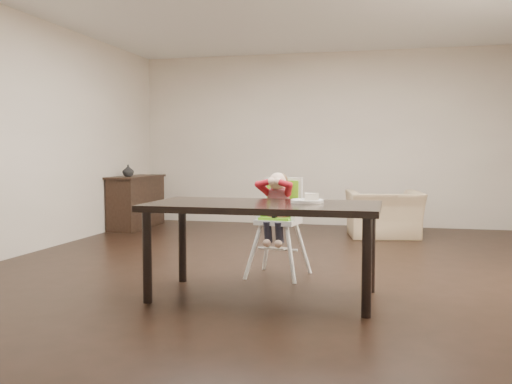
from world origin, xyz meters
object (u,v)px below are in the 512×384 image
Objects in this scene: dining_table at (263,213)px; armchair at (384,206)px; high_chair at (279,203)px; sideboard at (136,202)px.

dining_table is 1.88× the size of armchair.
high_chair is (-0.03, 0.81, 0.01)m from dining_table.
high_chair reaches higher than armchair.
high_chair reaches higher than sideboard.
sideboard is at bearing 142.98° from high_chair.
armchair is at bearing 76.12° from dining_table.
high_chair is 3.97m from sideboard.
armchair reaches higher than dining_table.
dining_table is 3.62m from armchair.
armchair is 3.68m from sideboard.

